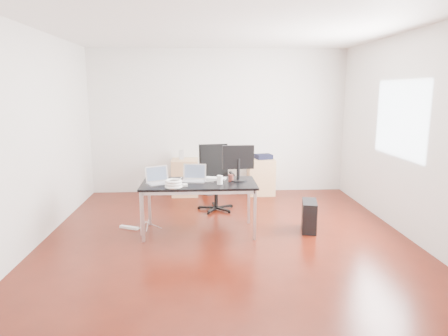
{
  "coord_description": "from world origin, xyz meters",
  "views": [
    {
      "loc": [
        -0.33,
        -5.37,
        1.99
      ],
      "look_at": [
        0.0,
        0.55,
        0.85
      ],
      "focal_mm": 32.0,
      "sensor_mm": 36.0,
      "label": 1
    }
  ],
  "objects": [
    {
      "name": "pc_tower",
      "position": [
        1.21,
        0.08,
        0.22
      ],
      "size": [
        0.29,
        0.48,
        0.44
      ],
      "primitive_type": "cube",
      "rotation": [
        0.0,
        0.0,
        -0.22
      ],
      "color": "black",
      "rests_on": "ground"
    },
    {
      "name": "room_shell",
      "position": [
        0.04,
        0.0,
        1.4
      ],
      "size": [
        5.0,
        5.0,
        5.0
      ],
      "color": "#3D0F06",
      "rests_on": "ground"
    },
    {
      "name": "wastebasket",
      "position": [
        -0.21,
        2.25,
        0.14
      ],
      "size": [
        0.31,
        0.31,
        0.28
      ],
      "primitive_type": "cylinder",
      "rotation": [
        0.0,
        0.0,
        0.38
      ],
      "color": "black",
      "rests_on": "ground"
    },
    {
      "name": "filing_cabinet_right",
      "position": [
        0.82,
        2.23,
        0.35
      ],
      "size": [
        0.5,
        0.5,
        0.7
      ],
      "primitive_type": "cube",
      "color": "tan",
      "rests_on": "ground"
    },
    {
      "name": "office_chair",
      "position": [
        -0.11,
        1.27,
        0.61
      ],
      "size": [
        0.54,
        0.56,
        1.08
      ],
      "rotation": [
        0.0,
        0.0,
        0.14
      ],
      "color": "black",
      "rests_on": "ground"
    },
    {
      "name": "desk",
      "position": [
        -0.38,
        0.11,
        0.68
      ],
      "size": [
        1.6,
        0.8,
        0.73
      ],
      "color": "black",
      "rests_on": "ground"
    },
    {
      "name": "cable_coil",
      "position": [
        -0.71,
        -0.17,
        0.78
      ],
      "size": [
        0.24,
        0.24,
        0.11
      ],
      "rotation": [
        0.0,
        0.0,
        -0.26
      ],
      "color": "white",
      "rests_on": "desk"
    },
    {
      "name": "laptop_left",
      "position": [
        -0.94,
        0.09,
        0.79
      ],
      "size": [
        0.41,
        0.38,
        0.23
      ],
      "rotation": [
        0.0,
        0.0,
        0.48
      ],
      "color": "silver",
      "rests_on": "desk"
    },
    {
      "name": "speaker",
      "position": [
        -0.73,
        2.27,
        0.79
      ],
      "size": [
        0.1,
        0.09,
        0.18
      ],
      "primitive_type": "cube",
      "rotation": [
        0.0,
        0.0,
        0.11
      ],
      "color": "#9E9E9E",
      "rests_on": "filing_cabinet_left"
    },
    {
      "name": "navy_garment",
      "position": [
        0.86,
        2.22,
        0.74
      ],
      "size": [
        0.35,
        0.31,
        0.09
      ],
      "primitive_type": "cube",
      "rotation": [
        0.0,
        0.0,
        0.25
      ],
      "color": "black",
      "rests_on": "filing_cabinet_right"
    },
    {
      "name": "cup_brown",
      "position": [
        0.08,
        0.16,
        0.78
      ],
      "size": [
        0.08,
        0.08,
        0.1
      ],
      "primitive_type": "cylinder",
      "rotation": [
        0.0,
        0.0,
        0.04
      ],
      "color": "#54231C",
      "rests_on": "desk"
    },
    {
      "name": "power_strip",
      "position": [
        -1.42,
        0.31,
        0.02
      ],
      "size": [
        0.3,
        0.18,
        0.04
      ],
      "primitive_type": "cube",
      "rotation": [
        0.0,
        0.0,
        -0.42
      ],
      "color": "white",
      "rests_on": "ground"
    },
    {
      "name": "monitor",
      "position": [
        0.18,
        0.21,
        1.01
      ],
      "size": [
        0.45,
        0.26,
        0.51
      ],
      "rotation": [
        0.0,
        0.0,
        0.04
      ],
      "color": "black",
      "rests_on": "desk"
    },
    {
      "name": "laptop_right",
      "position": [
        -0.45,
        0.22,
        0.79
      ],
      "size": [
        0.36,
        0.3,
        0.23
      ],
      "rotation": [
        0.0,
        0.0,
        -0.15
      ],
      "color": "silver",
      "rests_on": "desk"
    },
    {
      "name": "cup_white",
      "position": [
        -0.09,
        -0.0,
        0.79
      ],
      "size": [
        0.1,
        0.1,
        0.12
      ],
      "primitive_type": "cylinder",
      "rotation": [
        0.0,
        0.0,
        -0.33
      ],
      "color": "white",
      "rests_on": "desk"
    },
    {
      "name": "filing_cabinet_left",
      "position": [
        -0.66,
        2.23,
        0.35
      ],
      "size": [
        0.5,
        0.5,
        0.7
      ],
      "primitive_type": "cube",
      "color": "tan",
      "rests_on": "ground"
    },
    {
      "name": "keyboard",
      "position": [
        -0.2,
        0.34,
        0.74
      ],
      "size": [
        0.46,
        0.24,
        0.02
      ],
      "primitive_type": "cube",
      "rotation": [
        0.0,
        0.0,
        -0.25
      ],
      "color": "white",
      "rests_on": "desk"
    },
    {
      "name": "power_adapter",
      "position": [
        -0.57,
        -0.08,
        0.74
      ],
      "size": [
        0.08,
        0.08,
        0.03
      ],
      "primitive_type": "cube",
      "rotation": [
        0.0,
        0.0,
        0.13
      ],
      "color": "white",
      "rests_on": "desk"
    }
  ]
}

